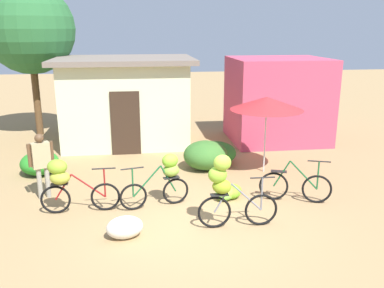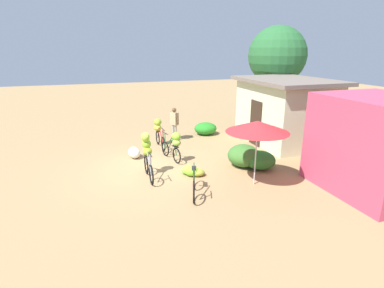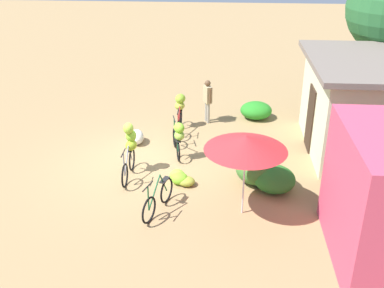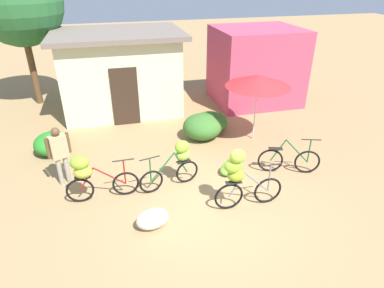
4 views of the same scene
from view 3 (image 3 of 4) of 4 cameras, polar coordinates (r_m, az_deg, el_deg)
name	(u,v)px [view 3 (image 3 of 4)]	position (r m, az deg, el deg)	size (l,w,h in m)	color
ground_plane	(142,164)	(13.81, -6.15, -2.52)	(60.00, 60.00, 0.00)	#9C7C50
building_low	(361,105)	(14.95, 20.12, 4.49)	(4.58, 3.39, 2.91)	beige
hedge_bush_front_left	(256,110)	(16.98, 7.92, 4.14)	(1.02, 1.14, 0.62)	#278324
hedge_bush_front_right	(257,168)	(12.81, 8.05, -3.01)	(1.25, 1.18, 0.81)	#396D2B
hedge_bush_mid	(274,179)	(12.54, 10.14, -4.27)	(1.16, 1.12, 0.65)	#296C25
market_umbrella	(246,143)	(10.69, 6.68, 0.10)	(1.96, 1.96, 2.10)	beige
bicycle_leftmost	(180,109)	(15.78, -1.51, 4.34)	(1.68, 0.42, 1.22)	black
bicycle_near_pile	(178,136)	(13.87, -1.73, 0.98)	(1.55, 0.55, 1.18)	black
bicycle_center_loaded	(130,146)	(12.97, -7.71, -0.31)	(1.63, 0.40, 1.53)	black
bicycle_by_shop	(158,199)	(11.46, -4.23, -6.78)	(1.56, 0.58, 1.01)	black
banana_pile_on_ground	(180,178)	(12.76, -1.52, -4.18)	(0.85, 0.88, 0.34)	olive
produce_sack	(137,137)	(15.04, -6.82, 0.88)	(0.70, 0.44, 0.44)	silver
person_vendor	(208,97)	(16.28, 1.93, 5.82)	(0.53, 0.35, 1.56)	gray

